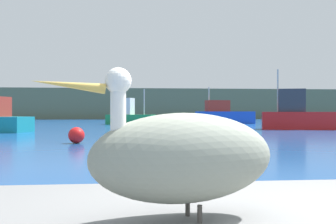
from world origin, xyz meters
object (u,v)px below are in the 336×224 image
Objects in this scene: pelican at (183,156)px; fishing_boat_red at (299,116)px; fishing_boat_blue at (224,115)px; fishing_boat_green at (129,115)px; mooring_buoy at (76,135)px.

pelican is 0.25× the size of fishing_boat_red.
fishing_boat_red is 13.95m from fishing_boat_blue.
pelican is 29.39m from fishing_boat_red.
fishing_boat_red reaches higher than fishing_boat_green.
fishing_boat_red reaches higher than mooring_buoy.
fishing_boat_green is (-12.64, 12.66, -0.10)m from fishing_boat_red.
fishing_boat_blue is at bearing 31.66° from fishing_boat_green.
mooring_buoy is (-12.52, -25.52, -0.60)m from fishing_boat_blue.
fishing_boat_blue is (-2.44, 13.74, -0.08)m from fishing_boat_red.
pelican is 39.27m from fishing_boat_green.
fishing_boat_blue is 10.26m from fishing_boat_green.
fishing_boat_red reaches higher than pelican.
fishing_boat_red is (12.49, 26.61, -0.04)m from pelican.
fishing_boat_green is 24.56m from mooring_buoy.
fishing_boat_green is 7.57× the size of mooring_buoy.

